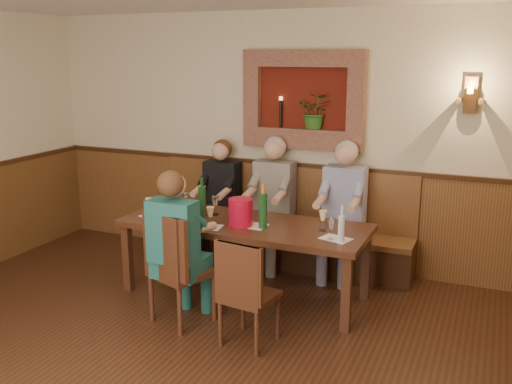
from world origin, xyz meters
TOP-DOWN VIEW (x-y plane):
  - room_shell at (0.00, 0.00)m, footprint 6.04×6.04m
  - wainscoting at (0.00, -0.00)m, footprint 6.02×6.02m
  - wall_niche at (0.24, 2.94)m, footprint 1.36×0.30m
  - wall_sconce at (1.90, 2.93)m, footprint 0.25×0.20m
  - dining_table at (0.00, 1.85)m, footprint 2.40×0.90m
  - bench at (0.00, 2.79)m, footprint 3.00×0.45m
  - chair_near_left at (-0.28, 1.08)m, footprint 0.59×0.59m
  - chair_near_right at (0.43, 0.97)m, footprint 0.45×0.45m
  - person_bench_left at (-0.70, 2.69)m, footprint 0.40×0.50m
  - person_bench_mid at (-0.05, 2.69)m, footprint 0.44×0.53m
  - person_bench_right at (0.74, 2.69)m, footprint 0.44×0.54m
  - person_chair_front at (-0.27, 1.07)m, footprint 0.41×0.51m
  - spittoon_bucket at (0.01, 1.73)m, footprint 0.24×0.24m
  - wine_bottle_green_a at (0.24, 1.74)m, footprint 0.08×0.08m
  - wine_bottle_green_b at (-0.47, 1.87)m, footprint 0.10×0.10m
  - water_bottle at (1.02, 1.63)m, footprint 0.06×0.06m
  - tasting_sheet_a at (-0.89, 1.67)m, footprint 0.37×0.32m
  - tasting_sheet_b at (0.10, 1.78)m, footprint 0.31×0.23m
  - tasting_sheet_c at (0.95, 1.71)m, footprint 0.30×0.25m
  - tasting_sheet_d at (-0.26, 1.57)m, footprint 0.30×0.23m
  - wine_glass_0 at (-0.73, 1.98)m, footprint 0.08×0.08m
  - wine_glass_1 at (0.91, 1.67)m, footprint 0.08×0.08m
  - wine_glass_2 at (-0.96, 1.66)m, footprint 0.08×0.08m
  - wine_glass_3 at (-0.23, 1.59)m, footprint 0.08×0.08m
  - wine_glass_4 at (-0.48, 1.64)m, footprint 0.08×0.08m
  - wine_glass_5 at (-0.38, 1.97)m, footprint 0.08×0.08m
  - wine_glass_6 at (-0.08, 1.75)m, footprint 0.08×0.08m
  - wine_glass_7 at (0.77, 1.89)m, footprint 0.08×0.08m

SIDE VIEW (x-z plane):
  - chair_near_right at x=0.43m, z-range -0.19..0.72m
  - chair_near_left at x=-0.28m, z-range -0.22..0.82m
  - bench at x=0.00m, z-range -0.23..0.88m
  - person_bench_left at x=-0.70m, z-range -0.12..1.27m
  - person_chair_front at x=-0.27m, z-range -0.12..1.28m
  - wainscoting at x=0.00m, z-range 0.01..1.16m
  - person_bench_mid at x=-0.05m, z-range -0.12..1.34m
  - person_bench_right at x=0.74m, z-range -0.12..1.34m
  - dining_table at x=0.00m, z-range 0.30..1.05m
  - tasting_sheet_a at x=-0.89m, z-range 0.75..0.75m
  - tasting_sheet_b at x=0.10m, z-range 0.75..0.75m
  - tasting_sheet_c at x=0.95m, z-range 0.75..0.75m
  - tasting_sheet_d at x=-0.26m, z-range 0.75..0.75m
  - wine_glass_0 at x=-0.73m, z-range 0.75..0.94m
  - wine_glass_1 at x=0.91m, z-range 0.75..0.94m
  - wine_glass_2 at x=-0.96m, z-range 0.75..0.94m
  - wine_glass_3 at x=-0.23m, z-range 0.75..0.94m
  - wine_glass_4 at x=-0.48m, z-range 0.75..0.94m
  - wine_glass_5 at x=-0.38m, z-range 0.75..0.94m
  - wine_glass_6 at x=-0.08m, z-range 0.75..0.94m
  - wine_glass_7 at x=0.77m, z-range 0.75..0.94m
  - water_bottle at x=1.02m, z-range 0.72..1.04m
  - spittoon_bucket at x=0.01m, z-range 0.75..1.01m
  - wine_bottle_green_b at x=-0.47m, z-range 0.71..1.11m
  - wine_bottle_green_a at x=0.24m, z-range 0.71..1.14m
  - wall_niche at x=0.24m, z-range 1.28..2.34m
  - room_shell at x=0.00m, z-range 0.48..3.30m
  - wall_sconce at x=1.90m, z-range 1.77..2.12m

